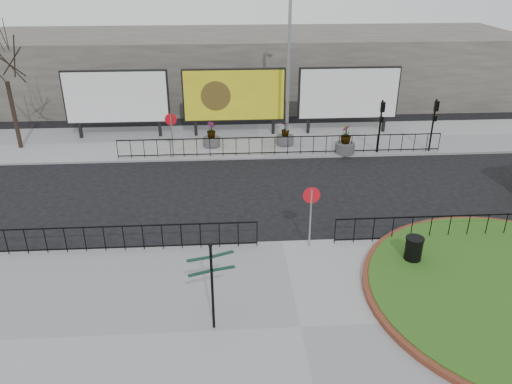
{
  "coord_description": "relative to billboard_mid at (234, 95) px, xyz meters",
  "views": [
    {
      "loc": [
        -2.1,
        -16.68,
        10.21
      ],
      "look_at": [
        -0.93,
        1.34,
        1.64
      ],
      "focal_mm": 35.0,
      "sensor_mm": 36.0,
      "label": 1
    }
  ],
  "objects": [
    {
      "name": "railing_far",
      "position": [
        2.5,
        -3.67,
        -1.93
      ],
      "size": [
        18.0,
        0.1,
        1.1
      ],
      "primitive_type": null,
      "color": "black",
      "rests_on": "pavement_far"
    },
    {
      "name": "billboard_mid",
      "position": [
        0.0,
        0.0,
        0.0
      ],
      "size": [
        6.2,
        0.31,
        4.1
      ],
      "color": "black",
      "rests_on": "pavement_far"
    },
    {
      "name": "signal_pole_b",
      "position": [
        11.0,
        -3.63,
        -0.5
      ],
      "size": [
        0.22,
        0.26,
        3.0
      ],
      "color": "black",
      "rests_on": "pavement_far"
    },
    {
      "name": "billboard_left",
      "position": [
        -7.0,
        0.0,
        0.0
      ],
      "size": [
        6.2,
        0.31,
        4.1
      ],
      "color": "black",
      "rests_on": "pavement_far"
    },
    {
      "name": "tree_left",
      "position": [
        -12.5,
        -1.47,
        1.02
      ],
      "size": [
        2.0,
        2.0,
        7.0
      ],
      "primitive_type": null,
      "color": "#2D2119",
      "rests_on": "pavement_far"
    },
    {
      "name": "planter_b",
      "position": [
        2.92,
        -1.97,
        -2.04
      ],
      "size": [
        1.01,
        1.01,
        1.37
      ],
      "color": "#4C4C4F",
      "rests_on": "pavement_far"
    },
    {
      "name": "railing_near_left",
      "position": [
        -4.5,
        -13.27,
        -1.93
      ],
      "size": [
        10.0,
        0.1,
        1.1
      ],
      "primitive_type": null,
      "color": "black",
      "rests_on": "pavement_near"
    },
    {
      "name": "speed_sign_far",
      "position": [
        -3.5,
        -3.57,
        -0.68
      ],
      "size": [
        0.64,
        0.07,
        2.47
      ],
      "color": "gray",
      "rests_on": "pavement_far"
    },
    {
      "name": "signal_pole_a",
      "position": [
        8.0,
        -3.63,
        -0.5
      ],
      "size": [
        0.22,
        0.26,
        3.0
      ],
      "color": "black",
      "rests_on": "pavement_far"
    },
    {
      "name": "pavement_far",
      "position": [
        1.5,
        -0.97,
        -2.54
      ],
      "size": [
        44.0,
        6.0,
        0.12
      ],
      "primitive_type": "cube",
      "color": "gray",
      "rests_on": "ground"
    },
    {
      "name": "planter_a",
      "position": [
        -1.41,
        -1.97,
        -1.99
      ],
      "size": [
        1.0,
        1.0,
        1.45
      ],
      "color": "#4C4C4F",
      "rests_on": "pavement_far"
    },
    {
      "name": "pavement_near",
      "position": [
        1.5,
        -17.97,
        -2.54
      ],
      "size": [
        30.0,
        10.0,
        0.12
      ],
      "primitive_type": "cube",
      "color": "gray",
      "rests_on": "ground"
    },
    {
      "name": "fingerpost_sign",
      "position": [
        -1.1,
        -17.81,
        -0.71
      ],
      "size": [
        1.36,
        0.6,
        2.93
      ],
      "rotation": [
        0.0,
        0.0,
        0.24
      ],
      "color": "black",
      "rests_on": "pavement_near"
    },
    {
      "name": "railing_near_right",
      "position": [
        8.0,
        -13.27,
        -1.93
      ],
      "size": [
        9.0,
        0.1,
        1.1
      ],
      "primitive_type": null,
      "color": "black",
      "rests_on": "pavement_near"
    },
    {
      "name": "speed_sign_near",
      "position": [
        2.5,
        -13.37,
        -0.68
      ],
      "size": [
        0.64,
        0.07,
        2.47
      ],
      "color": "gray",
      "rests_on": "pavement_near"
    },
    {
      "name": "ground",
      "position": [
        1.5,
        -12.97,
        -2.6
      ],
      "size": [
        90.0,
        90.0,
        0.0
      ],
      "primitive_type": "plane",
      "color": "black",
      "rests_on": "ground"
    },
    {
      "name": "billboard_right",
      "position": [
        7.0,
        0.0,
        0.0
      ],
      "size": [
        6.2,
        0.31,
        4.1
      ],
      "color": "black",
      "rests_on": "pavement_far"
    },
    {
      "name": "litter_bin",
      "position": [
        6.0,
        -14.86,
        -1.93
      ],
      "size": [
        0.66,
        0.66,
        1.08
      ],
      "color": "black",
      "rests_on": "pavement_near"
    },
    {
      "name": "building_backdrop",
      "position": [
        1.5,
        9.03,
        -0.1
      ],
      "size": [
        40.0,
        10.0,
        5.0
      ],
      "primitive_type": "cube",
      "color": "slate",
      "rests_on": "ground"
    },
    {
      "name": "planter_c",
      "position": [
        6.12,
        -3.57,
        -1.91
      ],
      "size": [
        1.1,
        1.1,
        1.63
      ],
      "color": "#4C4C4F",
      "rests_on": "pavement_far"
    },
    {
      "name": "lamp_post",
      "position": [
        3.01,
        -1.97,
        2.23
      ],
      "size": [
        0.74,
        0.18,
        9.23
      ],
      "color": "gray",
      "rests_on": "pavement_far"
    }
  ]
}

